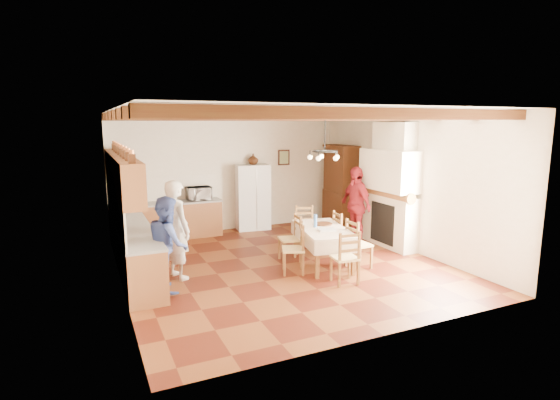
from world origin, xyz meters
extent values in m
cube|color=#45160B|center=(0.00, 0.00, -0.01)|extent=(6.00, 6.50, 0.02)
cube|color=silver|center=(0.00, 0.00, 3.01)|extent=(6.00, 6.50, 0.02)
cube|color=beige|center=(0.00, 3.26, 1.50)|extent=(6.00, 0.02, 3.00)
cube|color=beige|center=(0.00, -3.26, 1.50)|extent=(6.00, 0.02, 3.00)
cube|color=beige|center=(-3.01, 0.00, 1.50)|extent=(0.02, 6.50, 3.00)
cube|color=beige|center=(3.01, 0.00, 1.50)|extent=(0.02, 6.50, 3.00)
cube|color=brown|center=(-2.70, 1.05, 0.43)|extent=(0.60, 4.30, 0.86)
cube|color=brown|center=(-1.55, 2.95, 0.43)|extent=(2.30, 0.60, 0.86)
cube|color=slate|center=(-2.70, 1.05, 0.88)|extent=(0.62, 4.30, 0.04)
cube|color=slate|center=(-1.55, 2.95, 0.88)|extent=(2.34, 0.62, 0.04)
cube|color=silver|center=(-2.98, 1.05, 1.20)|extent=(0.03, 4.30, 0.60)
cube|color=silver|center=(-1.55, 3.23, 1.20)|extent=(2.30, 0.03, 0.60)
cube|color=brown|center=(-2.83, 1.05, 1.85)|extent=(0.35, 4.20, 0.70)
cube|color=black|center=(1.55, 3.23, 1.85)|extent=(0.34, 0.03, 0.42)
cube|color=silver|center=(0.55, 3.08, 0.86)|extent=(0.93, 0.80, 1.71)
cube|color=white|center=(0.75, -0.32, 0.72)|extent=(1.20, 1.84, 0.05)
cube|color=brown|center=(0.25, -0.99, 0.35)|extent=(0.08, 0.08, 0.70)
cube|color=brown|center=(0.94, -1.13, 0.35)|extent=(0.08, 0.08, 0.70)
cube|color=brown|center=(0.57, 0.49, 0.35)|extent=(0.08, 0.08, 0.70)
cube|color=brown|center=(1.25, 0.34, 0.35)|extent=(0.08, 0.08, 0.70)
torus|color=black|center=(0.75, -0.32, 2.25)|extent=(0.47, 0.47, 0.03)
imported|color=beige|center=(-2.03, 0.10, 0.90)|extent=(0.64, 0.77, 1.80)
imported|color=#384A8E|center=(-2.28, -0.41, 0.80)|extent=(0.62, 0.79, 1.60)
imported|color=#A3202C|center=(2.24, 0.76, 0.90)|extent=(0.45, 1.06, 1.80)
imported|color=silver|center=(-0.90, 2.95, 1.06)|extent=(0.59, 0.41, 0.33)
imported|color=#371B0D|center=(0.60, 3.08, 1.85)|extent=(0.29, 0.29, 0.28)
camera|label=1|loc=(-3.49, -7.58, 2.79)|focal=28.00mm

